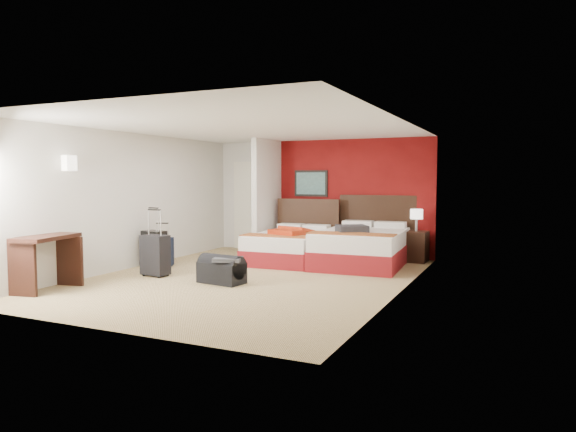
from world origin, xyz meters
The scene contains 17 objects.
ground centered at (0.00, 0.00, 0.00)m, with size 6.50×6.50×0.00m, color tan.
room_walls centered at (-1.40, 1.42, 1.26)m, with size 5.02×6.52×2.50m.
red_accent_panel centered at (0.75, 3.23, 1.25)m, with size 3.50×0.04×2.50m, color maroon.
partition_wall centered at (-1.00, 2.61, 1.25)m, with size 0.12×1.20×2.50m, color silver.
entry_door centered at (-1.75, 3.20, 1.02)m, with size 0.82×0.06×2.05m, color silver.
bed_left centered at (-0.13, 1.86, 0.28)m, with size 1.33×1.90×0.57m, color white.
bed_right centered at (1.31, 2.05, 0.33)m, with size 1.54×2.20×0.66m, color white.
red_suitcase_open centered at (-0.03, 1.76, 0.62)m, with size 0.63×0.87×0.11m, color #B92F0F.
jacket_bundle centered at (1.21, 1.75, 0.73)m, with size 0.54×0.43×0.13m, color #313135.
nightstand centered at (2.17, 2.90, 0.31)m, with size 0.44×0.44×0.61m, color black.
table_lamp centered at (2.17, 2.90, 0.83)m, with size 0.25×0.25×0.44m, color white.
suitcase_black centered at (-2.15, 0.22, 0.33)m, with size 0.44×0.27×0.66m, color black.
suitcase_charcoal centered at (-1.57, -0.48, 0.34)m, with size 0.45×0.28×0.67m, color black.
suitcase_navy centered at (-2.03, 0.32, 0.26)m, with size 0.38×0.23×0.52m, color black.
duffel_bag centered at (-0.23, -0.51, 0.19)m, with size 0.73×0.39×0.37m, color black.
jacket_draped centered at (-0.08, -0.56, 0.40)m, with size 0.43×0.36×0.06m, color #3D3E43.
desk centered at (-2.28, -2.06, 0.41)m, with size 0.49×0.99×0.82m, color #321710.
Camera 1 is at (4.12, -7.49, 1.66)m, focal length 32.41 mm.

